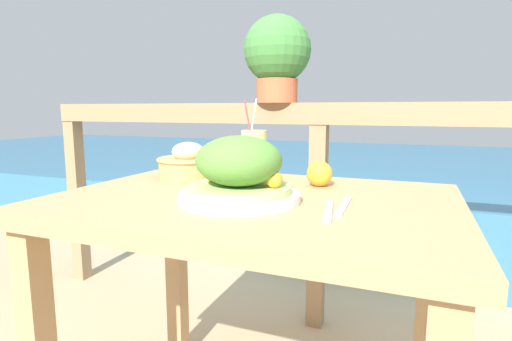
# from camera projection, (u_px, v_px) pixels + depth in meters

# --- Properties ---
(patio_table) EXTENTS (0.99, 0.72, 0.75)m
(patio_table) POSITION_uv_depth(u_px,v_px,m) (254.00, 240.00, 1.03)
(patio_table) COLOR tan
(patio_table) RESTS_ON ground_plane
(railing_fence) EXTENTS (2.80, 0.08, 0.99)m
(railing_fence) POSITION_uv_depth(u_px,v_px,m) (319.00, 160.00, 1.70)
(railing_fence) COLOR #937551
(railing_fence) RESTS_ON ground_plane
(sea_backdrop) EXTENTS (12.00, 4.00, 0.46)m
(sea_backdrop) POSITION_uv_depth(u_px,v_px,m) (372.00, 182.00, 4.07)
(sea_backdrop) COLOR teal
(sea_backdrop) RESTS_ON ground_plane
(salad_plate) EXTENTS (0.29, 0.29, 0.16)m
(salad_plate) POSITION_uv_depth(u_px,v_px,m) (239.00, 173.00, 0.95)
(salad_plate) COLOR white
(salad_plate) RESTS_ON patio_table
(drink_glass) EXTENTS (0.08, 0.08, 0.25)m
(drink_glass) POSITION_uv_depth(u_px,v_px,m) (254.00, 155.00, 1.23)
(drink_glass) COLOR #DBCC7F
(drink_glass) RESTS_ON patio_table
(bread_basket) EXTENTS (0.20, 0.20, 0.12)m
(bread_basket) POSITION_uv_depth(u_px,v_px,m) (188.00, 164.00, 1.26)
(bread_basket) COLOR tan
(bread_basket) RESTS_ON patio_table
(potted_plant) EXTENTS (0.29, 0.29, 0.37)m
(potted_plant) POSITION_uv_depth(u_px,v_px,m) (277.00, 55.00, 1.70)
(potted_plant) COLOR #B75B38
(potted_plant) RESTS_ON railing_fence
(fork) EXTENTS (0.05, 0.18, 0.00)m
(fork) POSITION_uv_depth(u_px,v_px,m) (328.00, 211.00, 0.85)
(fork) COLOR silver
(fork) RESTS_ON patio_table
(knife) EXTENTS (0.02, 0.18, 0.00)m
(knife) POSITION_uv_depth(u_px,v_px,m) (343.00, 206.00, 0.90)
(knife) COLOR silver
(knife) RESTS_ON patio_table
(orange_near_basket) EXTENTS (0.07, 0.07, 0.07)m
(orange_near_basket) POSITION_uv_depth(u_px,v_px,m) (319.00, 174.00, 1.14)
(orange_near_basket) COLOR #F9A328
(orange_near_basket) RESTS_ON patio_table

